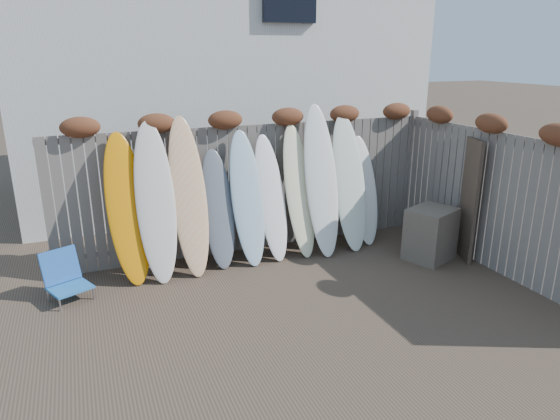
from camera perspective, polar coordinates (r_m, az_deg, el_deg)
name	(u,v)px	position (r m, az deg, el deg)	size (l,w,h in m)	color
ground	(317,316)	(6.19, 4.28, -12.03)	(80.00, 80.00, 0.00)	#493A2D
back_fence	(255,177)	(7.84, -2.89, 3.78)	(6.05, 0.28, 2.24)	slate
right_fence	(503,195)	(7.66, 24.14, 1.59)	(0.28, 4.40, 2.24)	slate
house	(211,45)	(11.67, -7.93, 18.18)	(8.50, 5.50, 6.33)	silver
beach_chair	(65,277)	(7.04, -23.36, -7.03)	(0.64, 0.66, 0.63)	#256FBA
wooden_crate	(431,234)	(7.97, 16.83, -2.64)	(0.69, 0.57, 0.80)	#67594D
lattice_panel	(461,194)	(8.32, 19.99, 1.69)	(0.05, 1.23, 1.85)	#362C20
surfboard_0	(127,209)	(7.09, -17.06, 0.12)	(0.54, 0.07, 2.12)	orange
surfboard_1	(156,202)	(7.06, -14.03, 0.86)	(0.53, 0.07, 2.26)	silver
surfboard_2	(189,197)	(7.16, -10.37, 1.52)	(0.50, 0.07, 2.30)	#E3BD74
surfboard_3	(218,209)	(7.37, -7.10, 0.11)	(0.47, 0.07, 1.78)	slate
surfboard_4	(247,198)	(7.42, -3.77, 1.35)	(0.49, 0.07, 2.05)	#A4C8DE
surfboard_5	(271,198)	(7.57, -1.02, 1.38)	(0.45, 0.07, 1.95)	white
surfboard_6	(299,191)	(7.72, 2.19, 2.19)	(0.45, 0.07, 2.09)	#FDF9C7
surfboard_7	(321,181)	(7.77, 4.74, 3.36)	(0.52, 0.07, 2.39)	white
surfboard_8	(349,183)	(8.05, 7.91, 3.11)	(0.55, 0.07, 2.21)	white
surfboard_9	(364,190)	(8.35, 9.53, 2.23)	(0.48, 0.07, 1.82)	white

